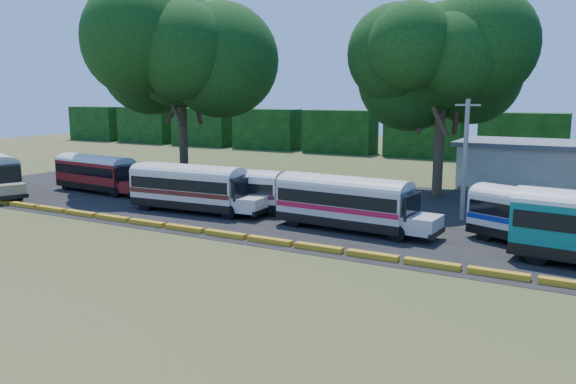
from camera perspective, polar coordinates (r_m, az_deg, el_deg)
The scene contains 13 objects.
ground at distance 32.87m, azimuth -9.53°, elevation -4.58°, with size 160.00×160.00×0.00m, color #304D19.
asphalt_strip at distance 42.21m, azimuth 1.71°, elevation -1.23°, with size 64.00×24.00×0.02m, color black.
curb at distance 33.60m, azimuth -8.48°, elevation -3.97°, with size 53.70×0.45×0.30m.
terminal_building at distance 55.21m, azimuth 26.78°, elevation 2.46°, with size 19.00×9.00×4.00m.
treeline_backdrop at distance 75.69m, azimuth 13.68°, elevation 5.69°, with size 130.00×4.00×6.00m.
bus_red at distance 49.93m, azimuth -18.84°, elevation 2.04°, with size 9.67×3.19×3.12m.
bus_cream_west at distance 39.73m, azimuth -9.86°, elevation 0.69°, with size 10.30×3.11×3.34m.
bus_cream_east at distance 39.71m, azimuth -5.33°, elevation 0.49°, with size 9.28×3.27×2.99m.
bus_white_red at distance 33.99m, azimuth 5.97°, elevation -0.80°, with size 10.16×3.10×3.30m.
bus_white_blue at distance 32.66m, azimuth 24.79°, elevation -2.29°, with size 9.63×5.74×3.11m.
tree_west at distance 53.22m, azimuth -10.86°, elevation 13.84°, with size 13.83×13.83×17.08m.
tree_center at distance 46.69m, azimuth 15.46°, elevation 13.13°, with size 11.23×11.23×15.23m.
utility_pole at distance 38.06m, azimuth 17.54°, elevation 3.25°, with size 1.60×0.30×7.86m.
Camera 1 is at (19.95, -24.84, 8.10)m, focal length 35.00 mm.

